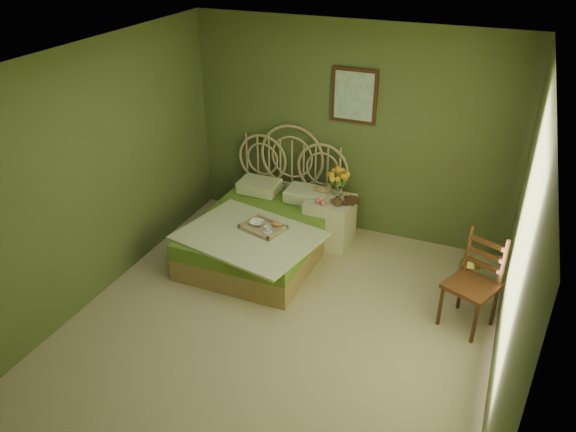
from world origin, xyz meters
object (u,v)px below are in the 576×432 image
at_px(nightstand, 330,215).
at_px(bed, 264,230).
at_px(birdcage, 470,270).
at_px(chair, 473,275).

bearing_deg(nightstand, bed, -141.87).
height_order(nightstand, birdcage, nightstand).
height_order(bed, nightstand, bed).
distance_m(bed, birdcage, 2.39).
relative_size(nightstand, birdcage, 2.78).
height_order(chair, birdcage, chair).
distance_m(chair, birdcage, 0.75).
xyz_separation_m(chair, birdcage, (-0.05, 0.65, -0.37)).
xyz_separation_m(nightstand, birdcage, (1.72, -0.28, -0.18)).
xyz_separation_m(bed, nightstand, (0.66, 0.52, 0.07)).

